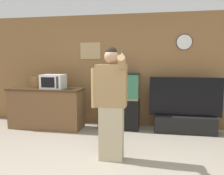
% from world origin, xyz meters
% --- Properties ---
extents(wall_back_paneled, '(10.00, 0.08, 2.60)m').
position_xyz_m(wall_back_paneled, '(0.00, 2.48, 1.30)').
color(wall_back_paneled, olive).
rests_on(wall_back_paneled, ground_plane).
extents(counter_island, '(1.69, 0.58, 0.91)m').
position_xyz_m(counter_island, '(-1.70, 1.88, 0.46)').
color(counter_island, brown).
rests_on(counter_island, ground_plane).
extents(microwave, '(0.50, 0.38, 0.32)m').
position_xyz_m(microwave, '(-1.50, 1.86, 1.07)').
color(microwave, white).
rests_on(microwave, counter_island).
extents(knife_block, '(0.12, 0.12, 0.33)m').
position_xyz_m(knife_block, '(-2.00, 1.93, 1.04)').
color(knife_block, brown).
rests_on(knife_block, counter_island).
extents(aquarium_on_stand, '(0.90, 0.43, 1.27)m').
position_xyz_m(aquarium_on_stand, '(-0.06, 2.15, 0.63)').
color(aquarium_on_stand, black).
rests_on(aquarium_on_stand, ground_plane).
extents(tv_on_stand, '(1.51, 0.40, 1.19)m').
position_xyz_m(tv_on_stand, '(1.37, 2.10, 0.34)').
color(tv_on_stand, black).
rests_on(tv_on_stand, ground_plane).
extents(person_standing, '(0.55, 0.41, 1.74)m').
position_xyz_m(person_standing, '(0.05, 0.54, 0.91)').
color(person_standing, '#BCAD89').
rests_on(person_standing, ground_plane).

